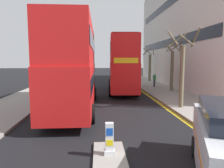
# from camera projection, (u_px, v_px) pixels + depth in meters

# --- Properties ---
(sidewalk_right) EXTENTS (4.00, 80.00, 0.14)m
(sidewalk_right) POSITION_uv_depth(u_px,v_px,m) (174.00, 96.00, 18.82)
(sidewalk_right) COLOR gray
(sidewalk_right) RESTS_ON ground
(sidewalk_left) EXTENTS (4.00, 80.00, 0.14)m
(sidewalk_left) POSITION_uv_depth(u_px,v_px,m) (28.00, 98.00, 17.99)
(sidewalk_left) COLOR gray
(sidewalk_left) RESTS_ON ground
(kerb_line_outer) EXTENTS (0.10, 56.00, 0.01)m
(kerb_line_outer) POSITION_uv_depth(u_px,v_px,m) (158.00, 102.00, 16.71)
(kerb_line_outer) COLOR yellow
(kerb_line_outer) RESTS_ON ground
(kerb_line_inner) EXTENTS (0.10, 56.00, 0.01)m
(kerb_line_inner) POSITION_uv_depth(u_px,v_px,m) (156.00, 102.00, 16.70)
(kerb_line_inner) COLOR yellow
(kerb_line_inner) RESTS_ON ground
(traffic_island) EXTENTS (1.10, 2.20, 0.10)m
(traffic_island) POSITION_uv_depth(u_px,v_px,m) (109.00, 156.00, 7.13)
(traffic_island) COLOR gray
(traffic_island) RESTS_ON ground
(keep_left_bollard) EXTENTS (0.36, 0.28, 1.11)m
(keep_left_bollard) POSITION_uv_depth(u_px,v_px,m) (109.00, 140.00, 7.06)
(keep_left_bollard) COLOR silver
(keep_left_bollard) RESTS_ON traffic_island
(double_decker_bus_away) EXTENTS (2.81, 10.81, 5.64)m
(double_decker_bus_away) POSITION_uv_depth(u_px,v_px,m) (74.00, 64.00, 13.87)
(double_decker_bus_away) COLOR red
(double_decker_bus_away) RESTS_ON ground
(double_decker_bus_oncoming) EXTENTS (3.17, 10.91, 5.64)m
(double_decker_bus_oncoming) POSITION_uv_depth(u_px,v_px,m) (122.00, 63.00, 22.16)
(double_decker_bus_oncoming) COLOR red
(double_decker_bus_oncoming) RESTS_ON ground
(pedestrian_far) EXTENTS (0.34, 0.22, 1.62)m
(pedestrian_far) POSITION_uv_depth(u_px,v_px,m) (154.00, 80.00, 25.04)
(pedestrian_far) COLOR #2D2D38
(pedestrian_far) RESTS_ON sidewalk_right
(street_tree_near) EXTENTS (1.80, 1.73, 5.26)m
(street_tree_near) POSITION_uv_depth(u_px,v_px,m) (182.00, 69.00, 13.87)
(street_tree_near) COLOR #6B6047
(street_tree_near) RESTS_ON sidewalk_right
(street_tree_mid) EXTENTS (1.77, 2.12, 5.12)m
(street_tree_mid) POSITION_uv_depth(u_px,v_px,m) (150.00, 66.00, 32.20)
(street_tree_mid) COLOR #6B6047
(street_tree_mid) RESTS_ON sidewalk_right
(street_tree_far) EXTENTS (1.75, 1.63, 5.20)m
(street_tree_far) POSITION_uv_depth(u_px,v_px,m) (172.00, 67.00, 21.70)
(street_tree_far) COLOR #6B6047
(street_tree_far) RESTS_ON sidewalk_right
(street_tree_distant) EXTENTS (1.62, 1.62, 5.08)m
(street_tree_distant) POSITION_uv_depth(u_px,v_px,m) (131.00, 65.00, 37.21)
(street_tree_distant) COLOR #6B6047
(street_tree_distant) RESTS_ON sidewalk_right
(townhouse_terrace_right) EXTENTS (10.08, 28.00, 14.49)m
(townhouse_terrace_right) POSITION_uv_depth(u_px,v_px,m) (204.00, 30.00, 27.13)
(townhouse_terrace_right) COLOR silver
(townhouse_terrace_right) RESTS_ON ground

